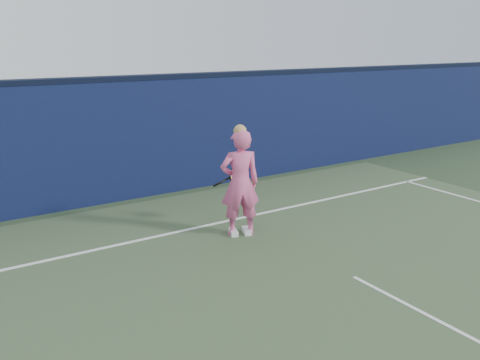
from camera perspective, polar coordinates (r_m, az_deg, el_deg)
ground at (r=7.04m, az=18.61°, el=-13.39°), size 80.00×80.00×0.00m
backstop_wall at (r=11.54m, az=-6.73°, el=5.07°), size 24.00×0.40×2.50m
wall_cap at (r=11.39m, az=-6.94°, el=11.52°), size 24.00×0.42×0.10m
player at (r=8.69m, az=-0.00°, el=-0.33°), size 0.79×0.65×1.95m
racket at (r=9.17m, az=-0.69°, el=0.43°), size 0.63×0.16×0.34m
court_lines at (r=6.87m, az=20.81°, el=-14.26°), size 11.00×12.04×0.01m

